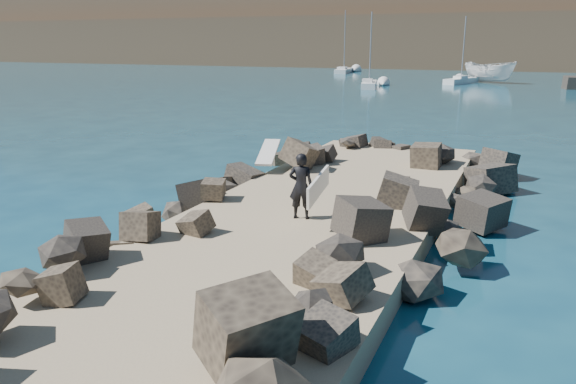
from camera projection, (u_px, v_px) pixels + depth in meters
ground at (304, 240)px, 14.00m from camera, size 800.00×800.00×0.00m
jetty at (270, 256)px, 12.15m from camera, size 6.00×26.00×0.60m
riprap_left at (171, 224)px, 13.65m from camera, size 2.60×22.00×1.00m
riprap_right at (409, 260)px, 11.42m from camera, size 2.60×22.00×1.00m
surfboard_resting at (268, 155)px, 19.21m from camera, size 1.15×2.27×0.07m
boat_imported at (490, 72)px, 67.43m from camera, size 7.21×5.49×2.63m
surfer_with_board at (303, 186)px, 13.56m from camera, size 0.93×2.01×1.63m
sailboat_b at (461, 81)px, 66.35m from camera, size 3.44×6.55×7.83m
sailboat_e at (344, 71)px, 89.73m from camera, size 3.03×8.37×9.76m
sailboat_a at (369, 84)px, 60.67m from camera, size 2.93×6.76×8.02m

